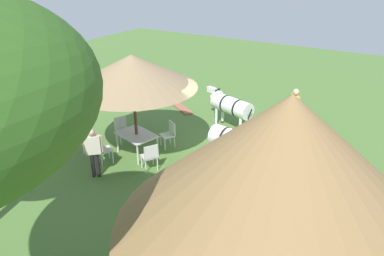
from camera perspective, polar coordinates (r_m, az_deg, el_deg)
The scene contains 14 objects.
ground_plane at distance 12.17m, azimuth 4.63°, elevation -4.38°, with size 36.00×36.00×0.00m, color #4D7333.
thatched_hut at distance 5.89m, azimuth 13.46°, elevation -12.37°, with size 5.18×5.18×4.33m.
shade_umbrella at distance 11.31m, azimuth -9.37°, elevation 8.76°, with size 4.02×4.02×3.36m.
patio_dining_table at distance 12.09m, azimuth -8.66°, elevation -1.29°, with size 1.49×1.22×0.74m.
patio_chair_near_hut at distance 11.84m, azimuth -13.93°, elevation -3.10°, with size 0.59×0.58×0.90m.
patio_chair_near_lawn at distance 11.16m, azimuth -6.59°, elevation -4.30°, with size 0.59×0.59×0.90m.
patio_chair_east_end at distance 12.53m, azimuth -3.54°, elevation -0.74°, with size 0.59×0.59×0.90m.
patio_chair_west_end at distance 13.13m, azimuth -10.93°, elevation 0.07°, with size 0.56×0.57×0.90m.
guest_beside_umbrella at distance 10.96m, azimuth -15.21°, elevation -3.11°, with size 0.45×0.44×1.58m.
standing_watcher at distance 13.96m, azimuth 15.73°, elevation 3.31°, with size 0.43×0.52×1.69m.
striped_lounge_chair at distance 12.21m, azimuth 19.21°, elevation -4.34°, with size 0.94×0.79×0.65m.
zebra_nearest_camera at distance 10.89m, azimuth 6.80°, elevation -2.19°, with size 2.15×0.88×1.55m.
zebra_by_umbrella at distance 13.80m, azimuth 6.08°, elevation 3.49°, with size 2.27×1.13×1.46m.
brick_patio_kerb at distance 16.46m, azimuth -2.63°, elevation 3.89°, with size 2.80×0.36×0.08m, color #A35E46.
Camera 1 is at (-4.70, 9.52, 5.94)m, focal length 34.06 mm.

